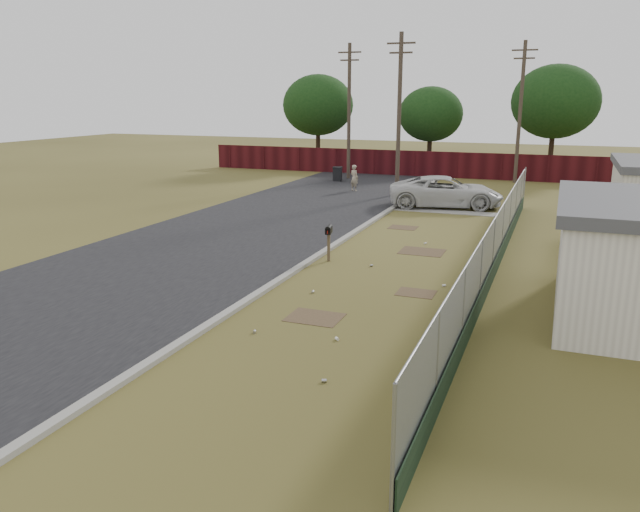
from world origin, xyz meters
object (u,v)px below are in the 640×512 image
at_px(fire_hydrant, 417,384).
at_px(trash_bin, 338,174).
at_px(pickup_truck, 446,192).
at_px(pedestrian, 354,178).
at_px(mailbox, 329,233).

distance_m(fire_hydrant, trash_bin, 31.47).
bearing_deg(pickup_truck, pedestrian, 46.82).
height_order(fire_hydrant, pedestrian, pedestrian).
bearing_deg(mailbox, pedestrian, 105.09).
height_order(fire_hydrant, pickup_truck, pickup_truck).
height_order(fire_hydrant, mailbox, mailbox).
distance_m(fire_hydrant, pedestrian, 26.94).
distance_m(fire_hydrant, pickup_truck, 21.84).
height_order(fire_hydrant, trash_bin, trash_bin).
xyz_separation_m(fire_hydrant, pedestrian, (-9.48, 25.21, 0.38)).
height_order(pickup_truck, pedestrian, pickup_truck).
distance_m(mailbox, trash_bin, 21.08).
relative_size(mailbox, pedestrian, 0.81).
distance_m(pedestrian, trash_bin, 4.62).
bearing_deg(trash_bin, pickup_truck, -41.15).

